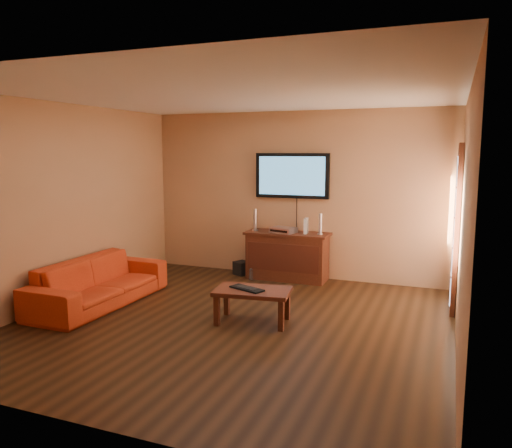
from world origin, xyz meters
The scene contains 14 objects.
ground_plane centered at (0.00, 0.00, 0.00)m, with size 5.00×5.00×0.00m, color black.
room_walls centered at (0.00, 0.62, 1.69)m, with size 5.00×5.00×5.00m.
french_door centered at (2.46, 1.70, 1.05)m, with size 0.07×1.02×2.22m.
media_console centered at (-0.05, 2.24, 0.39)m, with size 1.35×0.52×0.77m.
television centered at (-0.05, 2.45, 1.67)m, with size 1.23×0.08×0.73m.
coffee_table centered at (0.21, 0.10, 0.35)m, with size 0.96×0.66×0.41m.
sofa centered at (-2.00, 0.03, 0.41)m, with size 2.10×0.61×0.82m, color red.
speaker_left centered at (-0.60, 2.22, 0.93)m, with size 0.10×0.10×0.36m.
speaker_right centered at (0.49, 2.23, 0.92)m, with size 0.09×0.09×0.33m.
av_receiver centered at (-0.10, 2.19, 0.81)m, with size 0.38×0.27×0.09m, color silver.
game_console centered at (0.26, 2.25, 0.89)m, with size 0.05×0.18×0.25m, color white.
subwoofer centered at (-0.85, 2.24, 0.11)m, with size 0.22×0.22×0.22m, color black.
bottle centered at (-0.57, 1.97, 0.09)m, with size 0.07×0.07×0.19m.
keyboard centered at (0.15, 0.07, 0.43)m, with size 0.47×0.31×0.03m.
Camera 1 is at (2.38, -5.29, 2.05)m, focal length 35.00 mm.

